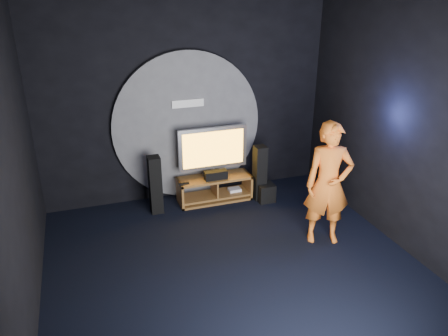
{
  "coord_description": "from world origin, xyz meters",
  "views": [
    {
      "loc": [
        -1.74,
        -4.62,
        3.61
      ],
      "look_at": [
        0.19,
        1.05,
        1.05
      ],
      "focal_mm": 35.0,
      "sensor_mm": 36.0,
      "label": 1
    }
  ],
  "objects_px": {
    "tower_speaker_right": "(260,173)",
    "subwoofer": "(265,192)",
    "media_console": "(215,190)",
    "tv": "(213,150)",
    "player": "(328,184)",
    "tower_speaker_left": "(155,185)"
  },
  "relations": [
    {
      "from": "subwoofer",
      "to": "media_console",
      "type": "bearing_deg",
      "value": 159.65
    },
    {
      "from": "media_console",
      "to": "tv",
      "type": "height_order",
      "value": "tv"
    },
    {
      "from": "tv",
      "to": "player",
      "type": "bearing_deg",
      "value": -57.63
    },
    {
      "from": "tv",
      "to": "subwoofer",
      "type": "relative_size",
      "value": 3.78
    },
    {
      "from": "tower_speaker_right",
      "to": "tv",
      "type": "bearing_deg",
      "value": 161.58
    },
    {
      "from": "subwoofer",
      "to": "player",
      "type": "height_order",
      "value": "player"
    },
    {
      "from": "subwoofer",
      "to": "tv",
      "type": "bearing_deg",
      "value": 155.93
    },
    {
      "from": "tower_speaker_left",
      "to": "subwoofer",
      "type": "height_order",
      "value": "tower_speaker_left"
    },
    {
      "from": "media_console",
      "to": "subwoofer",
      "type": "distance_m",
      "value": 0.9
    },
    {
      "from": "tower_speaker_left",
      "to": "tower_speaker_right",
      "type": "bearing_deg",
      "value": -3.1
    },
    {
      "from": "tower_speaker_left",
      "to": "media_console",
      "type": "bearing_deg",
      "value": 4.97
    },
    {
      "from": "subwoofer",
      "to": "player",
      "type": "relative_size",
      "value": 0.17
    },
    {
      "from": "tv",
      "to": "tower_speaker_left",
      "type": "relative_size",
      "value": 1.22
    },
    {
      "from": "media_console",
      "to": "tower_speaker_left",
      "type": "height_order",
      "value": "tower_speaker_left"
    },
    {
      "from": "tower_speaker_right",
      "to": "player",
      "type": "bearing_deg",
      "value": -76.29
    },
    {
      "from": "tv",
      "to": "player",
      "type": "xyz_separation_m",
      "value": [
        1.17,
        -1.84,
        -0.01
      ]
    },
    {
      "from": "tower_speaker_right",
      "to": "subwoofer",
      "type": "distance_m",
      "value": 0.37
    },
    {
      "from": "subwoofer",
      "to": "player",
      "type": "bearing_deg",
      "value": -77.8
    },
    {
      "from": "tv",
      "to": "player",
      "type": "distance_m",
      "value": 2.18
    },
    {
      "from": "media_console",
      "to": "tv",
      "type": "bearing_deg",
      "value": 96.38
    },
    {
      "from": "subwoofer",
      "to": "tower_speaker_left",
      "type": "bearing_deg",
      "value": 173.44
    },
    {
      "from": "media_console",
      "to": "tower_speaker_left",
      "type": "distance_m",
      "value": 1.11
    }
  ]
}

